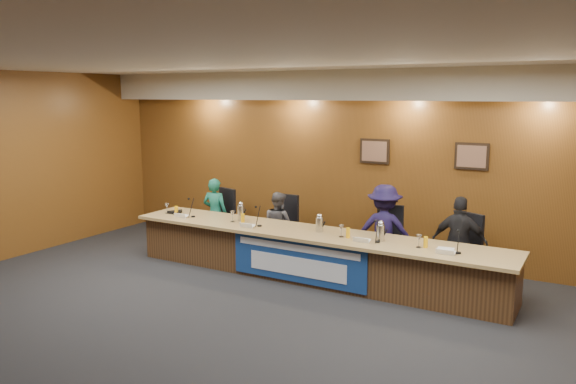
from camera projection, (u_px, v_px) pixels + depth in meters
name	position (u px, v px, depth m)	size (l,w,h in m)	color
floor	(216.00, 335.00, 6.62)	(10.00, 10.00, 0.00)	black
ceiling	(210.00, 57.00, 6.07)	(10.00, 8.00, 0.04)	silver
wall_back	(353.00, 164.00, 9.76)	(10.00, 0.04, 3.20)	brown
soffit	(349.00, 85.00, 9.32)	(10.00, 0.50, 0.50)	beige
dais_body	(310.00, 256.00, 8.61)	(6.00, 0.80, 0.70)	#492E18
dais_top	(309.00, 233.00, 8.50)	(6.10, 0.95, 0.05)	#A2824D
banner	(297.00, 261.00, 8.25)	(2.20, 0.02, 0.65)	navy
banner_text_upper	(297.00, 248.00, 8.20)	(2.00, 0.01, 0.10)	silver
banner_text_lower	(297.00, 267.00, 8.25)	(1.60, 0.01, 0.28)	silver
wall_photo_left	(375.00, 151.00, 9.50)	(0.52, 0.04, 0.42)	black
wall_photo_right	(472.00, 156.00, 8.71)	(0.52, 0.04, 0.42)	black
panelist_a	(215.00, 213.00, 10.27)	(0.47, 0.31, 1.30)	#17624D
panelist_b	(278.00, 225.00, 9.62)	(0.57, 0.44, 1.17)	#4C4B50
panelist_c	(384.00, 231.00, 8.67)	(0.93, 0.54, 1.44)	#160F35
panelist_d	(459.00, 243.00, 8.11)	(0.80, 0.33, 1.36)	black
office_chair_a	(219.00, 221.00, 10.39)	(0.48, 0.48, 0.08)	black
office_chair_b	(281.00, 230.00, 9.73)	(0.48, 0.48, 0.08)	black
office_chair_c	(386.00, 244.00, 8.79)	(0.48, 0.48, 0.08)	black
office_chair_d	(460.00, 255.00, 8.23)	(0.48, 0.48, 0.08)	black
nameplate_a	(180.00, 215.00, 9.44)	(0.24, 0.06, 0.09)	white
microphone_a	(193.00, 216.00, 9.49)	(0.07, 0.07, 0.02)	black
juice_glass_a	(176.00, 210.00, 9.67)	(0.06, 0.06, 0.15)	#FAB40E
water_glass_a	(167.00, 208.00, 9.77)	(0.08, 0.08, 0.18)	silver
nameplate_b	(246.00, 225.00, 8.72)	(0.24, 0.06, 0.09)	white
microphone_b	(259.00, 226.00, 8.82)	(0.07, 0.07, 0.02)	black
juice_glass_b	(243.00, 218.00, 9.06)	(0.06, 0.06, 0.15)	#FAB40E
water_glass_b	(232.00, 216.00, 9.12)	(0.08, 0.08, 0.18)	silver
nameplate_c	(361.00, 239.00, 7.85)	(0.24, 0.06, 0.09)	white
microphone_c	(378.00, 242.00, 7.86)	(0.07, 0.07, 0.02)	black
juice_glass_c	(348.00, 233.00, 8.10)	(0.06, 0.06, 0.15)	#FAB40E
water_glass_c	(341.00, 231.00, 8.15)	(0.08, 0.08, 0.18)	silver
nameplate_d	(445.00, 252.00, 7.25)	(0.24, 0.06, 0.09)	white
microphone_d	(458.00, 253.00, 7.31)	(0.07, 0.07, 0.02)	black
juice_glass_d	(426.00, 242.00, 7.59)	(0.06, 0.06, 0.15)	#FAB40E
water_glass_d	(419.00, 241.00, 7.58)	(0.08, 0.08, 0.18)	silver
carafe_left	(241.00, 213.00, 9.20)	(0.11, 0.11, 0.26)	silver
carafe_mid	(320.00, 225.00, 8.47)	(0.12, 0.12, 0.22)	silver
carafe_right	(381.00, 233.00, 7.93)	(0.12, 0.12, 0.23)	silver
speakerphone	(176.00, 212.00, 9.77)	(0.32, 0.32, 0.05)	black
paper_stack	(445.00, 250.00, 7.47)	(0.22, 0.30, 0.01)	white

